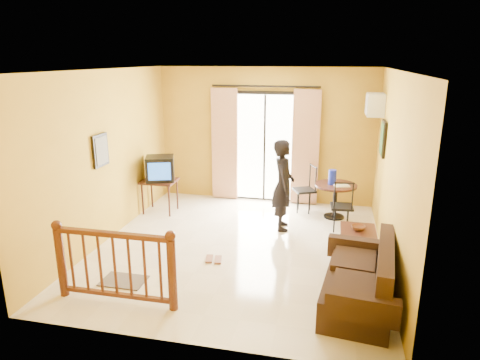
% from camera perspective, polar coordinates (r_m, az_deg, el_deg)
% --- Properties ---
extents(ground, '(5.00, 5.00, 0.00)m').
position_cam_1_polar(ground, '(7.04, -0.11, -8.96)').
color(ground, beige).
rests_on(ground, ground).
extents(room_shell, '(5.00, 5.00, 5.00)m').
position_cam_1_polar(room_shell, '(6.51, -0.12, 4.76)').
color(room_shell, white).
rests_on(room_shell, ground).
extents(balcony_door, '(2.25, 0.14, 2.46)m').
position_cam_1_polar(balcony_door, '(8.95, 3.29, 4.48)').
color(balcony_door, black).
rests_on(balcony_door, ground).
extents(tv_table, '(0.66, 0.55, 0.66)m').
position_cam_1_polar(tv_table, '(8.56, -10.68, -0.50)').
color(tv_table, black).
rests_on(tv_table, ground).
extents(television, '(0.66, 0.62, 0.47)m').
position_cam_1_polar(television, '(8.46, -10.61, 1.53)').
color(television, black).
rests_on(television, tv_table).
extents(picture_left, '(0.05, 0.42, 0.52)m').
position_cam_1_polar(picture_left, '(7.17, -18.09, 3.77)').
color(picture_left, black).
rests_on(picture_left, room_shell).
extents(dining_table, '(0.79, 0.79, 0.66)m').
position_cam_1_polar(dining_table, '(8.32, 12.61, -1.51)').
color(dining_table, black).
rests_on(dining_table, ground).
extents(water_jug, '(0.15, 0.15, 0.28)m').
position_cam_1_polar(water_jug, '(8.24, 12.22, 0.38)').
color(water_jug, '#121FAD').
rests_on(water_jug, dining_table).
extents(serving_tray, '(0.32, 0.25, 0.02)m').
position_cam_1_polar(serving_tray, '(8.19, 13.39, -0.74)').
color(serving_tray, '#EDE6CA').
rests_on(serving_tray, dining_table).
extents(dining_chairs, '(1.20, 1.31, 0.95)m').
position_cam_1_polar(dining_chairs, '(8.27, 10.70, -5.33)').
color(dining_chairs, black).
rests_on(dining_chairs, ground).
extents(air_conditioner, '(0.31, 0.60, 0.40)m').
position_cam_1_polar(air_conditioner, '(8.25, 17.53, 9.57)').
color(air_conditioner, white).
rests_on(air_conditioner, room_shell).
extents(botanical_print, '(0.05, 0.50, 0.60)m').
position_cam_1_polar(botanical_print, '(7.69, 18.52, 5.28)').
color(botanical_print, black).
rests_on(botanical_print, room_shell).
extents(coffee_table, '(0.53, 0.96, 0.42)m').
position_cam_1_polar(coffee_table, '(6.77, 15.45, -8.01)').
color(coffee_table, black).
rests_on(coffee_table, ground).
extents(bowl, '(0.27, 0.27, 0.07)m').
position_cam_1_polar(bowl, '(6.85, 15.50, -6.15)').
color(bowl, brown).
rests_on(bowl, coffee_table).
extents(sofa, '(0.95, 1.77, 0.80)m').
position_cam_1_polar(sofa, '(5.63, 16.04, -13.02)').
color(sofa, black).
rests_on(sofa, ground).
extents(standing_person, '(0.49, 0.65, 1.62)m').
position_cam_1_polar(standing_person, '(7.56, 5.78, -0.68)').
color(standing_person, black).
rests_on(standing_person, ground).
extents(stair_balustrade, '(1.63, 0.13, 1.04)m').
position_cam_1_polar(stair_balustrade, '(5.57, -16.41, -10.34)').
color(stair_balustrade, '#471E0F').
rests_on(stair_balustrade, ground).
extents(doormat, '(0.60, 0.40, 0.02)m').
position_cam_1_polar(doormat, '(6.26, -15.25, -12.83)').
color(doormat, '#5A5048').
rests_on(doormat, ground).
extents(sandals, '(0.29, 0.27, 0.03)m').
position_cam_1_polar(sandals, '(6.63, -3.53, -10.50)').
color(sandals, brown).
rests_on(sandals, ground).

